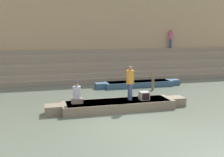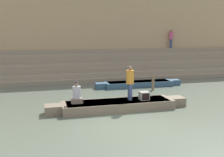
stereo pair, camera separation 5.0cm
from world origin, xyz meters
name	(u,v)px [view 2 (the right image)]	position (x,y,z in m)	size (l,w,h in m)	color
ground_plane	(131,126)	(0.00, 0.00, 0.00)	(120.00, 120.00, 0.00)	#566051
ghat_steps	(85,68)	(0.00, 11.84, 0.82)	(36.00, 3.88, 2.31)	gray
back_wall	(81,30)	(0.00, 13.82, 3.95)	(34.20, 1.28, 7.95)	tan
rowboat_main	(118,105)	(0.14, 2.37, 0.22)	(6.92, 1.50, 0.42)	#756651
person_standing	(130,81)	(0.76, 2.47, 1.36)	(0.37, 0.37, 1.65)	#3D4C75
person_rowing	(77,95)	(-1.84, 2.49, 0.82)	(0.52, 0.41, 1.04)	#756656
tv_set	(144,96)	(1.43, 2.27, 0.61)	(0.45, 0.42, 0.40)	#9E998E
moored_boat_shore	(139,84)	(3.07, 7.42, 0.20)	(6.12, 1.13, 0.37)	#33516B
mooring_post	(153,83)	(3.55, 6.06, 0.50)	(0.18, 0.18, 0.99)	brown
person_on_steps	(171,37)	(8.27, 12.95, 3.30)	(0.35, 0.35, 1.73)	#3D4C75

